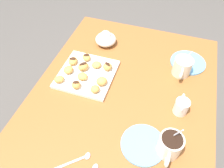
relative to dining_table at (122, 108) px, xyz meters
The scene contains 26 objects.
ground_plane 0.59m from the dining_table, ahead, with size 8.00×8.00×0.00m, color #514C47.
dining_table is the anchor object (origin of this frame).
pastry_plate_square 0.25m from the dining_table, 105.07° to the right, with size 0.27×0.27×0.02m, color white.
coffee_mug_cream_left 0.36m from the dining_table, 131.74° to the left, with size 0.13×0.09×0.14m.
coffee_mug_cream_right 0.37m from the dining_table, 47.61° to the left, with size 0.13×0.09×0.15m.
cream_pitcher_white 0.31m from the dining_table, 86.09° to the left, with size 0.10×0.06×0.07m.
ice_cream_bowl 0.40m from the dining_table, 148.35° to the right, with size 0.12×0.12×0.09m.
saucer_sky_left 0.42m from the dining_table, 138.13° to the left, with size 0.18×0.18×0.01m, color #66A8DB.
saucer_sky_right 0.29m from the dining_table, 33.28° to the left, with size 0.17×0.17×0.01m, color #66A8DB.
loose_spoon_near_saucer 0.39m from the dining_table, 12.33° to the right, with size 0.12×0.13×0.01m.
beignet_0 0.22m from the dining_table, 134.48° to the right, with size 0.05×0.05×0.04m, color #D19347.
chocolate_drizzle_0 0.24m from the dining_table, 134.48° to the right, with size 0.03×0.02×0.01m, color #381E11.
beignet_1 0.32m from the dining_table, 121.17° to the right, with size 0.04×0.05×0.03m, color #D19347.
chocolate_drizzle_1 0.33m from the dining_table, 121.17° to the right, with size 0.03×0.02×0.01m, color #381E11.
beignet_2 0.27m from the dining_table, 78.14° to the right, with size 0.04×0.04×0.03m, color #D19347.
chocolate_drizzle_2 0.28m from the dining_table, 78.14° to the right, with size 0.03×0.02×0.01m, color #381E11.
beignet_3 0.19m from the dining_table, 96.47° to the right, with size 0.05×0.05×0.04m, color #D19347.
beignet_4 0.33m from the dining_table, 96.47° to the right, with size 0.05×0.05×0.03m, color #D19347.
beignet_5 0.26m from the dining_table, 93.99° to the right, with size 0.05×0.05×0.03m, color #D19347.
beignet_6 0.34m from the dining_table, 83.16° to the right, with size 0.05×0.04×0.03m, color #D19347.
beignet_7 0.20m from the dining_table, 71.26° to the right, with size 0.04×0.04×0.03m, color #D19347.
beignet_8 0.35m from the dining_table, 108.14° to the right, with size 0.05×0.05×0.03m, color #D19347.
chocolate_drizzle_8 0.36m from the dining_table, 108.14° to the right, with size 0.03×0.02×0.01m, color #381E11.
beignet_9 0.26m from the dining_table, 122.73° to the right, with size 0.04×0.05×0.03m, color #D19347.
beignet_10 0.29m from the dining_table, 107.79° to the right, with size 0.06×0.05×0.04m, color #D19347.
chocolate_drizzle_10 0.30m from the dining_table, 107.79° to the right, with size 0.04×0.02×0.01m, color #381E11.
Camera 1 is at (0.60, 0.14, 1.51)m, focal length 34.59 mm.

